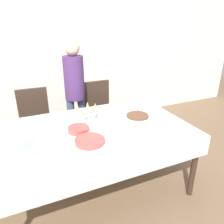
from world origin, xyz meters
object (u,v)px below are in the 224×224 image
object	(u,v)px
birthday_cake	(137,120)
person_standing	(75,86)
dining_chair_far_left	(36,122)
plate_stack_dessert	(78,129)
dining_chair_far_right	(99,111)
champagne_tray	(88,113)
plate_stack_main	(90,141)

from	to	relation	value
birthday_cake	person_standing	size ratio (longest dim) A/B	0.15
dining_chair_far_left	plate_stack_dessert	distance (m)	1.01
dining_chair_far_right	champagne_tray	bearing A→B (deg)	-120.12
plate_stack_main	dining_chair_far_right	bearing A→B (deg)	65.33
plate_stack_main	person_standing	world-z (taller)	person_standing
plate_stack_main	person_standing	xyz separation A→B (m)	(0.20, 1.25, 0.16)
plate_stack_dessert	dining_chair_far_right	bearing A→B (deg)	58.02
birthday_cake	plate_stack_main	size ratio (longest dim) A/B	0.84
person_standing	dining_chair_far_right	bearing A→B (deg)	-12.34
dining_chair_far_left	birthday_cake	size ratio (longest dim) A/B	4.16
plate_stack_main	plate_stack_dessert	bearing A→B (deg)	97.69
dining_chair_far_left	plate_stack_dessert	world-z (taller)	dining_chair_far_left
dining_chair_far_right	plate_stack_dessert	bearing A→B (deg)	-121.98
dining_chair_far_left	plate_stack_dessert	size ratio (longest dim) A/B	4.59
dining_chair_far_right	plate_stack_main	world-z (taller)	dining_chair_far_right
birthday_cake	plate_stack_main	world-z (taller)	birthday_cake
dining_chair_far_right	plate_stack_main	distance (m)	1.31
dining_chair_far_left	plate_stack_main	size ratio (longest dim) A/B	3.49
dining_chair_far_left	birthday_cake	bearing A→B (deg)	-47.33
dining_chair_far_left	birthday_cake	distance (m)	1.44
birthday_cake	plate_stack_dessert	distance (m)	0.63
birthday_cake	person_standing	bearing A→B (deg)	108.56
plate_stack_dessert	person_standing	size ratio (longest dim) A/B	0.13
champagne_tray	plate_stack_dessert	xyz separation A→B (m)	(-0.18, -0.25, -0.05)
birthday_cake	person_standing	xyz separation A→B (m)	(-0.37, 1.11, 0.12)
dining_chair_far_right	birthday_cake	bearing A→B (deg)	-87.85
plate_stack_main	plate_stack_dessert	xyz separation A→B (m)	(-0.03, 0.25, 0.01)
champagne_tray	person_standing	xyz separation A→B (m)	(0.05, 0.74, 0.10)
dining_chair_far_right	person_standing	bearing A→B (deg)	167.66
dining_chair_far_left	person_standing	distance (m)	0.71
champagne_tray	plate_stack_dessert	world-z (taller)	champagne_tray
dining_chair_far_left	plate_stack_main	bearing A→B (deg)	-71.97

